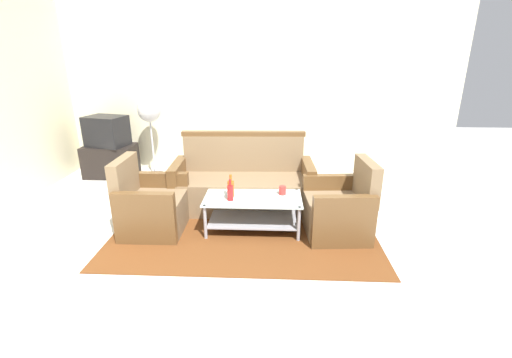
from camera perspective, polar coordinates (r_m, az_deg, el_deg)
ground_plane at (r=3.59m, az=-1.30°, el=-13.47°), size 14.00×14.00×0.00m
wall_back at (r=6.09m, az=0.62°, el=14.35°), size 6.52×0.12×2.80m
rug at (r=4.26m, az=-1.75°, el=-7.72°), size 2.97×2.01×0.01m
couch at (r=4.69m, az=-2.07°, el=-0.91°), size 1.82×0.80×0.96m
armchair_left at (r=4.27m, az=-16.40°, el=-4.27°), size 0.71×0.77×0.85m
armchair_right at (r=4.13m, az=13.18°, el=-4.82°), size 0.75×0.81×0.85m
coffee_table at (r=4.11m, az=-0.49°, el=-4.65°), size 1.10×0.60×0.40m
bottle_orange at (r=4.03m, az=-4.04°, el=-1.50°), size 0.07×0.07×0.26m
bottle_red at (r=3.94m, az=-4.14°, el=-2.14°), size 0.07×0.07×0.25m
cup at (r=4.11m, az=4.25°, el=-1.82°), size 0.08×0.08×0.10m
tv_stand at (r=6.39m, az=-22.19°, el=2.72°), size 0.80×0.50×0.52m
television at (r=6.28m, az=-22.76°, el=7.09°), size 0.69×0.57×0.48m
pedestal_fan at (r=6.01m, az=-16.67°, el=9.75°), size 0.36×0.36×1.27m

